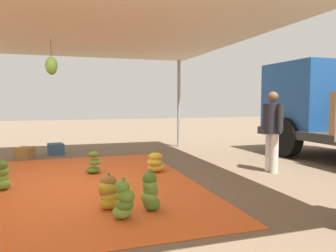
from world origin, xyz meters
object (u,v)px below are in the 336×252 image
(banana_bunch_5, at_px, (94,163))
(banana_bunch_4, at_px, (108,193))
(crate_1, at_px, (25,153))
(banana_bunch_7, at_px, (2,176))
(worker_0, at_px, (272,125))
(banana_bunch_8, at_px, (150,192))
(banana_bunch_2, at_px, (124,201))
(banana_bunch_6, at_px, (155,163))
(crate_0, at_px, (56,149))

(banana_bunch_5, bearing_deg, banana_bunch_4, -0.05)
(crate_1, bearing_deg, banana_bunch_7, -0.26)
(worker_0, relative_size, crate_1, 3.80)
(banana_bunch_4, bearing_deg, banana_bunch_8, 64.84)
(banana_bunch_5, relative_size, banana_bunch_7, 0.98)
(banana_bunch_4, distance_m, banana_bunch_7, 2.06)
(banana_bunch_2, bearing_deg, banana_bunch_7, -139.10)
(banana_bunch_4, bearing_deg, banana_bunch_7, -133.86)
(crate_1, bearing_deg, banana_bunch_6, 46.80)
(banana_bunch_7, relative_size, crate_0, 1.14)
(banana_bunch_5, xyz_separation_m, banana_bunch_6, (0.23, 1.17, -0.02))
(crate_1, bearing_deg, worker_0, 56.66)
(banana_bunch_2, bearing_deg, banana_bunch_8, 117.35)
(banana_bunch_4, xyz_separation_m, crate_0, (-4.84, -0.76, -0.07))
(banana_bunch_2, height_order, banana_bunch_4, banana_bunch_2)
(worker_0, xyz_separation_m, crate_1, (-3.19, -4.84, -0.79))
(banana_bunch_5, distance_m, worker_0, 3.57)
(banana_bunch_2, relative_size, banana_bunch_8, 0.94)
(banana_bunch_4, xyz_separation_m, banana_bunch_8, (0.23, 0.50, 0.03))
(banana_bunch_4, distance_m, worker_0, 3.66)
(banana_bunch_5, relative_size, crate_1, 1.18)
(banana_bunch_6, relative_size, crate_1, 1.01)
(worker_0, bearing_deg, banana_bunch_4, -70.03)
(banana_bunch_6, xyz_separation_m, banana_bunch_7, (0.50, -2.66, 0.04))
(banana_bunch_6, distance_m, crate_1, 3.63)
(crate_1, bearing_deg, banana_bunch_2, 18.25)
(banana_bunch_5, bearing_deg, banana_bunch_8, 11.76)
(banana_bunch_7, bearing_deg, banana_bunch_8, 50.06)
(banana_bunch_7, height_order, crate_0, banana_bunch_7)
(banana_bunch_4, height_order, crate_1, banana_bunch_4)
(banana_bunch_2, relative_size, banana_bunch_6, 1.18)
(crate_0, bearing_deg, banana_bunch_5, 15.88)
(worker_0, xyz_separation_m, crate_0, (-3.61, -4.13, -0.79))
(worker_0, distance_m, crate_0, 5.54)
(banana_bunch_6, bearing_deg, crate_0, -146.42)
(banana_bunch_4, distance_m, banana_bunch_5, 2.16)
(banana_bunch_8, distance_m, crate_1, 5.05)
(banana_bunch_2, height_order, banana_bunch_5, banana_bunch_2)
(banana_bunch_6, relative_size, crate_0, 0.97)
(worker_0, distance_m, crate_1, 5.85)
(banana_bunch_2, relative_size, worker_0, 0.31)
(banana_bunch_6, bearing_deg, crate_1, -133.20)
(banana_bunch_2, distance_m, banana_bunch_7, 2.46)
(banana_bunch_5, bearing_deg, banana_bunch_6, 78.89)
(banana_bunch_4, height_order, worker_0, worker_0)
(banana_bunch_7, distance_m, worker_0, 4.91)
(banana_bunch_6, distance_m, banana_bunch_8, 2.27)
(banana_bunch_5, xyz_separation_m, worker_0, (0.93, 3.37, 0.72))
(banana_bunch_2, distance_m, worker_0, 3.71)
(banana_bunch_4, relative_size, crate_0, 1.08)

